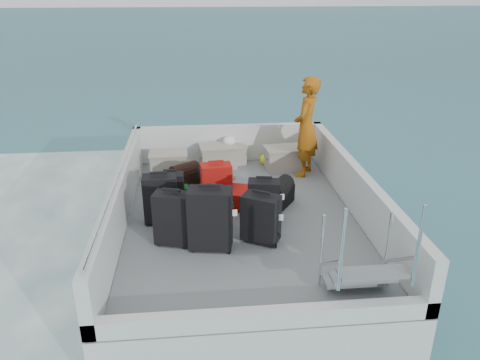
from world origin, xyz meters
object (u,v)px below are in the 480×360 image
object	(u,v)px
suitcase_0	(173,219)
crate_2	(229,156)
crate_0	(169,164)
suitcase_3	(210,219)
suitcase_8	(245,198)
suitcase_2	(171,191)
suitcase_6	(261,219)
suitcase_5	(216,184)
crate_1	(218,157)
suitcase_7	(264,201)
crate_3	(283,159)
passenger	(306,127)
suitcase_4	(215,208)
suitcase_1	(161,199)

from	to	relation	value
suitcase_0	crate_2	distance (m)	3.06
crate_0	crate_2	size ratio (longest dim) A/B	1.15
suitcase_3	suitcase_8	bearing A→B (deg)	73.23
suitcase_2	suitcase_6	world-z (taller)	suitcase_6
suitcase_5	crate_1	xyz separation A→B (m)	(0.12, 1.58, -0.13)
crate_1	suitcase_7	bearing A→B (deg)	-76.76
suitcase_6	suitcase_8	distance (m)	1.08
crate_3	passenger	world-z (taller)	passenger
suitcase_8	suitcase_0	bearing A→B (deg)	151.53
suitcase_0	passenger	world-z (taller)	passenger
crate_0	suitcase_4	bearing A→B (deg)	-70.59
suitcase_3	suitcase_6	world-z (taller)	suitcase_3
suitcase_4	suitcase_5	world-z (taller)	suitcase_5
suitcase_2	suitcase_6	distance (m)	1.67
suitcase_5	suitcase_8	world-z (taller)	suitcase_5
suitcase_6	suitcase_8	world-z (taller)	suitcase_6
suitcase_4	suitcase_8	bearing A→B (deg)	63.52
suitcase_3	suitcase_7	distance (m)	1.05
suitcase_1	suitcase_6	xyz separation A→B (m)	(1.35, -0.68, -0.02)
suitcase_0	crate_1	distance (m)	2.88
crate_1	suitcase_6	bearing A→B (deg)	-81.74
suitcase_6	suitcase_2	bearing A→B (deg)	167.34
suitcase_7	suitcase_8	bearing A→B (deg)	123.69
suitcase_0	passenger	size ratio (longest dim) A/B	0.41
suitcase_1	suitcase_4	xyz separation A→B (m)	(0.76, -0.22, -0.06)
suitcase_1	crate_1	bearing A→B (deg)	64.14
suitcase_2	crate_0	xyz separation A→B (m)	(-0.10, 1.41, -0.09)
suitcase_2	suitcase_3	bearing A→B (deg)	-64.18
suitcase_6	suitcase_0	bearing A→B (deg)	-151.66
suitcase_0	crate_0	xyz separation A→B (m)	(-0.17, 2.50, -0.17)
suitcase_4	passenger	size ratio (longest dim) A/B	0.34
crate_2	suitcase_3	bearing A→B (deg)	-98.91
crate_2	suitcase_4	bearing A→B (deg)	-99.01
suitcase_4	crate_1	distance (m)	2.37
suitcase_8	crate_1	xyz separation A→B (m)	(-0.31, 1.76, 0.05)
suitcase_5	crate_2	bearing A→B (deg)	73.80
suitcase_1	suitcase_2	size ratio (longest dim) A/B	1.27
passenger	crate_1	bearing A→B (deg)	-80.56
suitcase_8	passenger	distance (m)	1.89
suitcase_4	passenger	bearing A→B (deg)	60.03
crate_1	passenger	xyz separation A→B (m)	(1.52, -0.51, 0.69)
suitcase_6	passenger	world-z (taller)	passenger
suitcase_8	suitcase_5	bearing A→B (deg)	84.51
suitcase_0	suitcase_4	size ratio (longest dim) A/B	1.24
suitcase_1	suitcase_7	size ratio (longest dim) A/B	1.14
suitcase_1	crate_0	distance (m)	1.87
suitcase_0	suitcase_4	xyz separation A→B (m)	(0.56, 0.41, -0.07)
suitcase_2	suitcase_3	size ratio (longest dim) A/B	0.67
suitcase_6	crate_3	distance (m)	2.71
crate_3	crate_0	bearing A→B (deg)	-178.84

